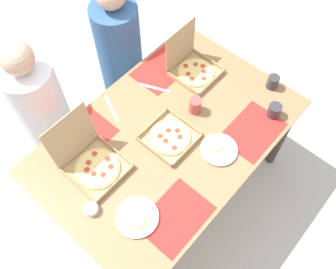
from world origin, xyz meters
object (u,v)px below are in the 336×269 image
(cup_clear_left, at_px, (195,105))
(cup_spare, at_px, (274,111))
(plate_near_left, at_px, (219,149))
(diner_right_seat, at_px, (121,60))
(pizza_box_center, at_px, (192,66))
(condiment_bowl, at_px, (91,209))
(diner_left_seat, at_px, (47,119))
(pizza_box_edge_far, at_px, (170,137))
(cup_dark, at_px, (273,82))
(pizza_box_corner_right, at_px, (91,161))
(plate_far_right, at_px, (137,218))

(cup_clear_left, xyz_separation_m, cup_spare, (0.29, -0.37, -0.01))
(plate_near_left, distance_m, cup_spare, 0.42)
(plate_near_left, height_order, diner_right_seat, diner_right_seat)
(pizza_box_center, bearing_deg, cup_spare, -84.17)
(condiment_bowl, relative_size, diner_left_seat, 0.06)
(pizza_box_edge_far, bearing_deg, cup_dark, -17.99)
(pizza_box_edge_far, relative_size, diner_right_seat, 0.22)
(pizza_box_center, distance_m, cup_spare, 0.58)
(pizza_box_edge_far, distance_m, cup_spare, 0.64)
(pizza_box_edge_far, xyz_separation_m, cup_spare, (0.53, -0.36, 0.03))
(cup_spare, bearing_deg, cup_clear_left, 127.44)
(pizza_box_center, xyz_separation_m, cup_dark, (0.24, -0.45, -0.00))
(plate_near_left, bearing_deg, pizza_box_corner_right, 139.20)
(pizza_box_center, relative_size, plate_far_right, 1.36)
(condiment_bowl, bearing_deg, plate_near_left, -21.03)
(plate_far_right, height_order, cup_clear_left, cup_clear_left)
(pizza_box_center, bearing_deg, condiment_bowl, -169.07)
(diner_left_seat, bearing_deg, diner_right_seat, 0.00)
(pizza_box_edge_far, relative_size, cup_spare, 3.21)
(condiment_bowl, bearing_deg, diner_left_seat, 71.36)
(pizza_box_corner_right, distance_m, plate_near_left, 0.71)
(cup_spare, bearing_deg, cup_dark, 35.40)
(plate_far_right, bearing_deg, diner_right_seat, 49.88)
(cup_dark, bearing_deg, pizza_box_edge_far, 162.01)
(pizza_box_edge_far, distance_m, diner_left_seat, 0.89)
(cup_dark, bearing_deg, pizza_box_center, 117.38)
(pizza_box_edge_far, height_order, cup_spare, cup_spare)
(pizza_box_corner_right, bearing_deg, pizza_box_center, 1.18)
(pizza_box_center, height_order, diner_left_seat, diner_left_seat)
(pizza_box_corner_right, relative_size, pizza_box_edge_far, 1.21)
(cup_clear_left, bearing_deg, plate_near_left, -114.03)
(plate_near_left, distance_m, condiment_bowl, 0.77)
(pizza_box_edge_far, bearing_deg, condiment_bowl, 178.33)
(pizza_box_edge_far, bearing_deg, diner_left_seat, 112.79)
(pizza_box_center, height_order, condiment_bowl, pizza_box_center)
(pizza_box_edge_far, relative_size, condiment_bowl, 3.69)
(pizza_box_center, relative_size, condiment_bowl, 4.12)
(pizza_box_center, height_order, cup_clear_left, pizza_box_center)
(pizza_box_corner_right, bearing_deg, condiment_bowl, -133.94)
(pizza_box_center, distance_m, plate_near_left, 0.60)
(plate_near_left, xyz_separation_m, plate_far_right, (-0.59, 0.07, 0.00))
(diner_left_seat, bearing_deg, pizza_box_corner_right, -97.77)
(plate_far_right, xyz_separation_m, diner_right_seat, (0.83, 0.98, -0.22))
(plate_far_right, distance_m, condiment_bowl, 0.24)
(plate_near_left, bearing_deg, plate_far_right, 173.17)
(pizza_box_edge_far, distance_m, diner_right_seat, 0.90)
(diner_left_seat, bearing_deg, pizza_box_center, -35.14)
(pizza_box_edge_far, height_order, diner_left_seat, diner_left_seat)
(cup_clear_left, relative_size, diner_left_seat, 0.08)
(diner_right_seat, bearing_deg, pizza_box_corner_right, -142.73)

